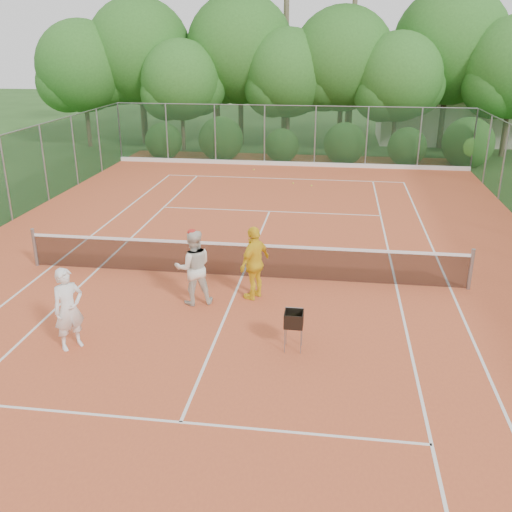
{
  "coord_description": "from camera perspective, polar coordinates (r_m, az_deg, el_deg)",
  "views": [
    {
      "loc": [
        2.37,
        -14.13,
        6.04
      ],
      "look_at": [
        0.55,
        -1.2,
        1.1
      ],
      "focal_mm": 40.0,
      "sensor_mm": 36.0,
      "label": 1
    }
  ],
  "objects": [
    {
      "name": "club_building",
      "position": [
        38.96,
        18.23,
        13.04
      ],
      "size": [
        8.0,
        5.0,
        3.0
      ],
      "primitive_type": "cube",
      "color": "beige",
      "rests_on": "ground"
    },
    {
      "name": "stray_ball_c",
      "position": [
        25.82,
        3.74,
        7.28
      ],
      "size": [
        0.07,
        0.07,
        0.07
      ],
      "primitive_type": "sphere",
      "color": "#CEEC37",
      "rests_on": "clay_court"
    },
    {
      "name": "tropical_treeline",
      "position": [
        34.37,
        6.81,
        19.05
      ],
      "size": [
        32.1,
        8.49,
        15.03
      ],
      "color": "brown",
      "rests_on": "ground"
    },
    {
      "name": "stray_ball_b",
      "position": [
        28.57,
        -0.2,
        8.64
      ],
      "size": [
        0.07,
        0.07,
        0.07
      ],
      "primitive_type": "sphere",
      "color": "yellow",
      "rests_on": "clay_court"
    },
    {
      "name": "court_markings",
      "position": [
        15.54,
        -1.41,
        -2.06
      ],
      "size": [
        11.03,
        23.83,
        0.01
      ],
      "color": "white",
      "rests_on": "clay_court"
    },
    {
      "name": "ground",
      "position": [
        15.55,
        -1.41,
        -2.14
      ],
      "size": [
        120.0,
        120.0,
        0.0
      ],
      "primitive_type": "plane",
      "color": "#25491A",
      "rests_on": "ground"
    },
    {
      "name": "stray_ball_a",
      "position": [
        25.43,
        5.58,
        7.02
      ],
      "size": [
        0.07,
        0.07,
        0.07
      ],
      "primitive_type": "sphere",
      "color": "#C3DF33",
      "rests_on": "clay_court"
    },
    {
      "name": "tennis_net",
      "position": [
        15.35,
        -1.42,
        -0.31
      ],
      "size": [
        11.97,
        0.1,
        1.1
      ],
      "color": "gray",
      "rests_on": "clay_court"
    },
    {
      "name": "clay_court",
      "position": [
        15.54,
        -1.41,
        -2.11
      ],
      "size": [
        18.0,
        36.0,
        0.02
      ],
      "primitive_type": "cube",
      "color": "#CD582F",
      "rests_on": "ground"
    },
    {
      "name": "player_yellow",
      "position": [
        13.95,
        -0.14,
        -0.67
      ],
      "size": [
        0.9,
        1.18,
        1.86
      ],
      "primitive_type": "imported",
      "rotation": [
        0.0,
        0.0,
        -2.05
      ],
      "color": "yellow",
      "rests_on": "clay_court"
    },
    {
      "name": "ball_hopper",
      "position": [
        11.74,
        3.8,
        -6.39
      ],
      "size": [
        0.37,
        0.37,
        0.85
      ],
      "rotation": [
        0.0,
        0.0,
        -0.35
      ],
      "color": "gray",
      "rests_on": "clay_court"
    },
    {
      "name": "player_white",
      "position": [
        12.32,
        -18.24,
        -5.04
      ],
      "size": [
        0.74,
        0.76,
        1.77
      ],
      "primitive_type": "imported",
      "rotation": [
        0.0,
        0.0,
        0.86
      ],
      "color": "white",
      "rests_on": "clay_court"
    },
    {
      "name": "fence_back",
      "position": [
        29.57,
        3.38,
        11.91
      ],
      "size": [
        18.07,
        0.07,
        3.0
      ],
      "color": "#19381E",
      "rests_on": "clay_court"
    },
    {
      "name": "player_center_grp",
      "position": [
        13.73,
        -6.27,
        -1.12
      ],
      "size": [
        1.1,
        0.98,
        1.9
      ],
      "color": "silver",
      "rests_on": "clay_court"
    }
  ]
}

